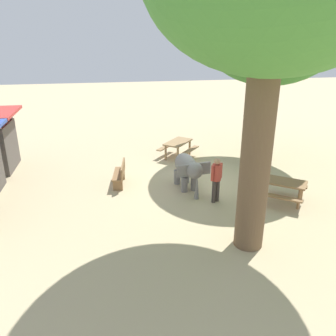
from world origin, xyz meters
TOP-DOWN VIEW (x-y plane):
  - ground_plane at (0.00, 0.00)m, footprint 60.00×60.00m
  - elephant at (-0.28, 0.63)m, footprint 1.91×1.27m
  - person_handler at (-1.50, -0.11)m, footprint 0.32×0.46m
  - shade_tree_secondary at (2.26, -3.30)m, footprint 6.19×5.68m
  - wooden_bench at (0.52, 3.11)m, footprint 1.44×0.57m
  - picnic_table_near at (3.29, 0.30)m, footprint 2.10×2.10m
  - picnic_table_far at (-1.87, -2.41)m, footprint 2.08×2.09m

SIDE VIEW (x-z plane):
  - ground_plane at x=0.00m, z-range 0.00..0.00m
  - wooden_bench at x=0.52m, z-range 0.03..0.91m
  - picnic_table_near at x=3.29m, z-range 0.20..0.98m
  - picnic_table_far at x=-1.87m, z-range 0.20..0.98m
  - elephant at x=-0.28m, z-range 0.18..1.49m
  - person_handler at x=-1.50m, z-range 0.14..1.76m
  - shade_tree_secondary at x=2.26m, z-range 1.66..9.48m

